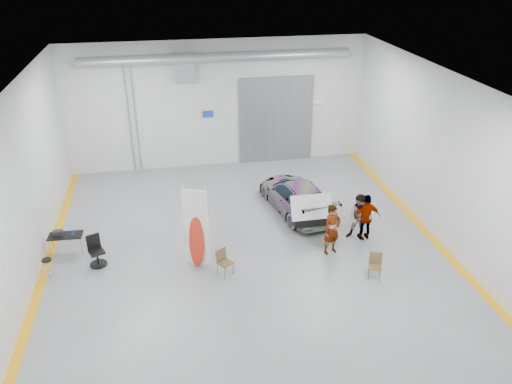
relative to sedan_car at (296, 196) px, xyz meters
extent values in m
plane|color=slate|center=(-2.47, -2.66, -0.66)|extent=(16.00, 16.00, 0.00)
cube|color=silver|center=(-9.47, -2.66, 2.34)|extent=(0.02, 16.00, 6.00)
cube|color=silver|center=(4.53, -2.66, 2.34)|extent=(0.02, 16.00, 6.00)
cube|color=silver|center=(-2.47, 5.34, 2.34)|extent=(14.00, 0.02, 6.00)
cube|color=silver|center=(-2.47, -10.66, 2.34)|extent=(14.00, 0.02, 6.00)
cube|color=white|center=(-2.47, -2.66, 5.34)|extent=(14.00, 16.00, 0.02)
cube|color=gray|center=(0.33, 5.26, 1.44)|extent=(3.60, 0.12, 4.20)
cube|color=#92959A|center=(-3.97, 5.26, 4.14)|extent=(1.00, 0.50, 1.20)
cylinder|color=#92959A|center=(-2.47, 4.74, 4.64)|extent=(11.90, 0.44, 0.44)
cube|color=#153FAD|center=(-2.97, 5.26, 1.94)|extent=(0.50, 0.04, 0.30)
cube|color=white|center=(2.33, 5.26, 2.24)|extent=(0.70, 0.04, 0.25)
cylinder|color=#92959A|center=(-6.27, 5.26, 1.84)|extent=(0.08, 0.08, 5.00)
cylinder|color=#92959A|center=(-6.57, 5.26, 1.84)|extent=(0.08, 0.08, 5.00)
cube|color=orange|center=(-9.32, -2.66, -0.65)|extent=(0.30, 16.00, 0.01)
cube|color=orange|center=(4.38, -2.66, -0.65)|extent=(0.30, 16.00, 0.01)
imported|color=silver|center=(0.00, 0.00, 0.00)|extent=(2.62, 4.78, 1.31)
imported|color=#9B6754|center=(0.40, -3.22, 0.28)|extent=(0.79, 0.66, 1.86)
imported|color=#496586|center=(1.68, -2.56, 0.25)|extent=(1.11, 1.04, 1.80)
imported|color=olive|center=(1.93, -2.56, 0.24)|extent=(1.05, 0.48, 1.79)
cube|color=white|center=(-4.17, -3.12, 0.36)|extent=(0.82, 0.33, 1.82)
ellipsoid|color=#F43E15|center=(-4.17, -3.20, 0.30)|extent=(0.56, 0.40, 1.92)
cube|color=white|center=(-4.17, -3.14, 1.72)|extent=(0.79, 0.32, 0.96)
cylinder|color=white|center=(-4.52, -3.12, 0.86)|extent=(0.02, 0.02, 3.03)
cylinder|color=white|center=(-3.82, -3.12, 0.86)|extent=(0.02, 0.02, 3.03)
cube|color=brown|center=(-3.42, -3.84, -0.20)|extent=(0.58, 0.58, 0.04)
cube|color=brown|center=(-3.42, -3.64, 0.04)|extent=(0.40, 0.31, 0.41)
cube|color=brown|center=(1.32, -4.94, -0.21)|extent=(0.53, 0.52, 0.04)
cube|color=brown|center=(1.32, -4.75, 0.01)|extent=(0.41, 0.23, 0.39)
cylinder|color=black|center=(-9.10, -2.85, -0.03)|extent=(0.31, 0.31, 0.05)
torus|color=silver|center=(-9.10, -2.85, -0.45)|extent=(0.33, 0.33, 0.02)
cylinder|color=#92959A|center=(-9.22, -1.77, -0.31)|extent=(0.03, 0.03, 0.69)
cylinder|color=#92959A|center=(-8.16, -1.77, -0.31)|extent=(0.03, 0.03, 0.69)
cylinder|color=#92959A|center=(-9.22, -1.29, -0.31)|extent=(0.03, 0.03, 0.69)
cylinder|color=#92959A|center=(-8.16, -1.29, -0.31)|extent=(0.03, 0.03, 0.69)
cube|color=black|center=(-8.69, -1.53, 0.05)|extent=(1.17, 0.62, 0.04)
cylinder|color=navy|center=(-8.40, -1.63, 0.18)|extent=(0.08, 0.08, 0.21)
cube|color=black|center=(-8.93, -1.48, 0.16)|extent=(0.33, 0.21, 0.17)
cylinder|color=black|center=(-7.58, -2.51, -0.61)|extent=(0.57, 0.57, 0.04)
cylinder|color=black|center=(-7.58, -2.51, -0.37)|extent=(0.06, 0.06, 0.49)
cube|color=black|center=(-7.58, -2.51, -0.12)|extent=(0.62, 0.62, 0.07)
cube|color=black|center=(-7.58, -2.29, 0.19)|extent=(0.44, 0.23, 0.51)
cube|color=silver|center=(0.00, -2.01, 0.68)|extent=(1.53, 0.93, 0.04)
camera|label=1|loc=(-4.93, -17.27, 9.18)|focal=35.00mm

